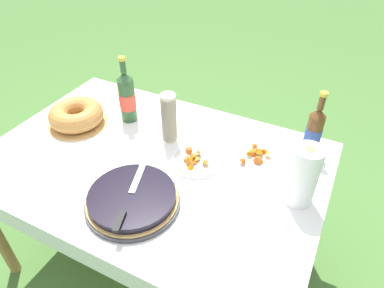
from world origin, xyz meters
name	(u,v)px	position (x,y,z in m)	size (l,w,h in m)	color
ground_plane	(161,255)	(0.00, 0.00, 0.00)	(16.00, 16.00, 0.00)	#4C7A38
garden_table	(154,172)	(0.00, 0.00, 0.67)	(1.50, 1.01, 0.74)	#A87A47
tablecloth	(153,162)	(0.00, 0.00, 0.73)	(1.51, 1.02, 0.10)	white
berry_tart	(132,199)	(0.07, -0.26, 0.77)	(0.37, 0.37, 0.06)	#38383D
serving_knife	(129,198)	(0.08, -0.29, 0.81)	(0.14, 0.36, 0.01)	silver
bundt_cake	(76,115)	(-0.49, 0.07, 0.80)	(0.30, 0.30, 0.11)	tan
cup_stack	(168,118)	(0.00, 0.16, 0.87)	(0.07, 0.07, 0.25)	beige
cider_bottle_green	(127,97)	(-0.28, 0.23, 0.88)	(0.08, 0.08, 0.35)	#2D562D
cider_bottle_amber	(314,131)	(0.62, 0.38, 0.86)	(0.07, 0.07, 0.31)	brown
snack_plate_near	(253,156)	(0.40, 0.21, 0.76)	(0.24, 0.24, 0.06)	white
snack_plate_left	(196,161)	(0.18, 0.07, 0.76)	(0.22, 0.22, 0.06)	white
paper_towel_roll	(303,176)	(0.64, 0.05, 0.87)	(0.11, 0.11, 0.26)	white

